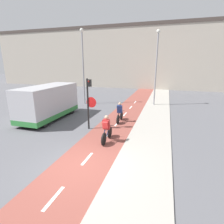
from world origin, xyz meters
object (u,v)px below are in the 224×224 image
(traffic_light_pole, at_px, (89,99))
(cyclist_near, at_px, (107,129))
(street_lamp_sidewalk, at_px, (157,61))
(cyclist_far, at_px, (120,113))
(van, at_px, (49,103))
(street_lamp_far, at_px, (83,60))

(traffic_light_pole, distance_m, cyclist_near, 2.61)
(street_lamp_sidewalk, bearing_deg, cyclist_far, -107.59)
(van, bearing_deg, cyclist_near, -25.36)
(street_lamp_far, relative_size, van, 1.39)
(cyclist_near, distance_m, cyclist_far, 3.48)
(street_lamp_far, distance_m, street_lamp_sidewalk, 7.28)
(traffic_light_pole, bearing_deg, street_lamp_far, 118.27)
(van, bearing_deg, traffic_light_pole, -16.15)
(street_lamp_far, height_order, cyclist_far, street_lamp_far)
(street_lamp_sidewalk, distance_m, van, 10.74)
(traffic_light_pole, xyz_separation_m, van, (-3.90, 1.13, -0.76))
(cyclist_near, bearing_deg, van, 154.64)
(street_lamp_far, height_order, street_lamp_sidewalk, street_lamp_far)
(street_lamp_sidewalk, xyz_separation_m, cyclist_far, (-2.00, -6.29, -3.72))
(traffic_light_pole, bearing_deg, cyclist_near, -42.08)
(street_lamp_far, height_order, van, street_lamp_far)
(cyclist_near, xyz_separation_m, cyclist_far, (-0.17, 3.48, -0.05))
(cyclist_near, bearing_deg, street_lamp_sidewalk, 79.44)
(traffic_light_pole, height_order, cyclist_far, traffic_light_pole)
(street_lamp_far, bearing_deg, traffic_light_pole, -61.73)
(street_lamp_far, bearing_deg, cyclist_far, -42.96)
(cyclist_far, height_order, van, van)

